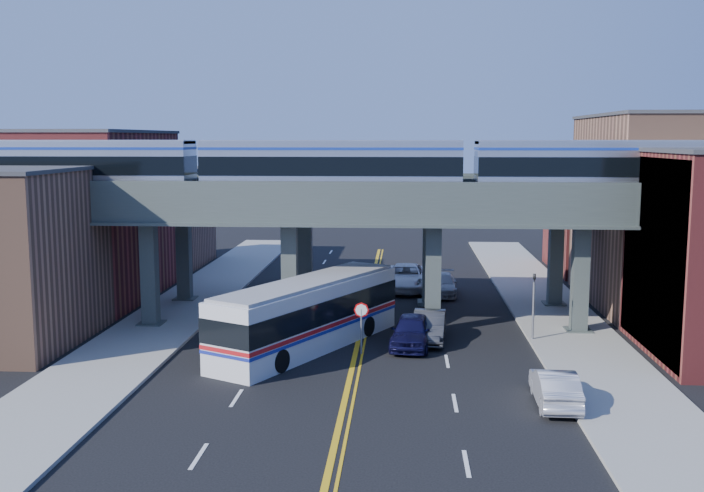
{
  "coord_description": "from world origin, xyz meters",
  "views": [
    {
      "loc": [
        2.36,
        -34.87,
        10.69
      ],
      "look_at": [
        -0.49,
        7.9,
        4.76
      ],
      "focal_mm": 40.0,
      "sensor_mm": 36.0,
      "label": 1
    }
  ],
  "objects_px": {
    "stop_sign": "(361,320)",
    "car_lane_d": "(442,284)",
    "traffic_signal": "(534,299)",
    "car_lane_b": "(429,326)",
    "car_parked_curb": "(555,387)",
    "car_lane_a": "(412,331)",
    "car_lane_c": "(406,277)",
    "transit_train": "(332,167)",
    "transit_bus": "(309,315)"
  },
  "relations": [
    {
      "from": "car_lane_a",
      "to": "car_lane_c",
      "type": "bearing_deg",
      "value": 97.37
    },
    {
      "from": "car_lane_b",
      "to": "car_parked_curb",
      "type": "height_order",
      "value": "car_lane_b"
    },
    {
      "from": "transit_train",
      "to": "stop_sign",
      "type": "distance_m",
      "value": 9.12
    },
    {
      "from": "traffic_signal",
      "to": "car_lane_c",
      "type": "height_order",
      "value": "traffic_signal"
    },
    {
      "from": "car_lane_b",
      "to": "car_parked_curb",
      "type": "bearing_deg",
      "value": -59.68
    },
    {
      "from": "stop_sign",
      "to": "car_lane_c",
      "type": "bearing_deg",
      "value": 82.51
    },
    {
      "from": "car_lane_a",
      "to": "car_parked_curb",
      "type": "height_order",
      "value": "car_lane_a"
    },
    {
      "from": "transit_train",
      "to": "car_parked_curb",
      "type": "xyz_separation_m",
      "value": [
        10.12,
        -11.95,
        -8.4
      ]
    },
    {
      "from": "car_lane_b",
      "to": "car_lane_d",
      "type": "height_order",
      "value": "car_lane_b"
    },
    {
      "from": "traffic_signal",
      "to": "car_lane_b",
      "type": "height_order",
      "value": "traffic_signal"
    },
    {
      "from": "traffic_signal",
      "to": "car_parked_curb",
      "type": "bearing_deg",
      "value": -94.03
    },
    {
      "from": "stop_sign",
      "to": "car_lane_b",
      "type": "bearing_deg",
      "value": 39.79
    },
    {
      "from": "car_lane_c",
      "to": "car_lane_a",
      "type": "bearing_deg",
      "value": -85.28
    },
    {
      "from": "transit_train",
      "to": "stop_sign",
      "type": "xyz_separation_m",
      "value": [
        1.92,
        -5.0,
        -7.38
      ]
    },
    {
      "from": "stop_sign",
      "to": "car_lane_d",
      "type": "height_order",
      "value": "stop_sign"
    },
    {
      "from": "transit_train",
      "to": "transit_bus",
      "type": "bearing_deg",
      "value": -101.7
    },
    {
      "from": "car_lane_d",
      "to": "stop_sign",
      "type": "bearing_deg",
      "value": -104.56
    },
    {
      "from": "car_lane_c",
      "to": "car_parked_curb",
      "type": "bearing_deg",
      "value": -72.3
    },
    {
      "from": "stop_sign",
      "to": "car_lane_b",
      "type": "xyz_separation_m",
      "value": [
        3.45,
        2.88,
        -0.98
      ]
    },
    {
      "from": "transit_bus",
      "to": "car_lane_c",
      "type": "relative_size",
      "value": 2.04
    },
    {
      "from": "car_lane_b",
      "to": "stop_sign",
      "type": "bearing_deg",
      "value": -135.67
    },
    {
      "from": "transit_train",
      "to": "car_lane_d",
      "type": "bearing_deg",
      "value": 57.42
    },
    {
      "from": "traffic_signal",
      "to": "car_lane_d",
      "type": "height_order",
      "value": "traffic_signal"
    },
    {
      "from": "transit_bus",
      "to": "car_parked_curb",
      "type": "height_order",
      "value": "transit_bus"
    },
    {
      "from": "stop_sign",
      "to": "transit_bus",
      "type": "bearing_deg",
      "value": 160.17
    },
    {
      "from": "car_lane_b",
      "to": "car_lane_a",
      "type": "bearing_deg",
      "value": -121.48
    },
    {
      "from": "stop_sign",
      "to": "car_lane_c",
      "type": "xyz_separation_m",
      "value": [
        2.23,
        16.97,
        -0.88
      ]
    },
    {
      "from": "stop_sign",
      "to": "traffic_signal",
      "type": "xyz_separation_m",
      "value": [
        8.9,
        3.0,
        0.54
      ]
    },
    {
      "from": "stop_sign",
      "to": "car_lane_a",
      "type": "height_order",
      "value": "stop_sign"
    },
    {
      "from": "stop_sign",
      "to": "car_parked_curb",
      "type": "height_order",
      "value": "stop_sign"
    },
    {
      "from": "transit_bus",
      "to": "car_parked_curb",
      "type": "distance_m",
      "value": 13.56
    },
    {
      "from": "transit_train",
      "to": "car_lane_b",
      "type": "bearing_deg",
      "value": -21.55
    },
    {
      "from": "car_lane_a",
      "to": "car_lane_d",
      "type": "height_order",
      "value": "car_lane_a"
    },
    {
      "from": "traffic_signal",
      "to": "car_lane_b",
      "type": "distance_m",
      "value": 5.66
    },
    {
      "from": "transit_train",
      "to": "car_lane_d",
      "type": "relative_size",
      "value": 8.89
    },
    {
      "from": "stop_sign",
      "to": "traffic_signal",
      "type": "bearing_deg",
      "value": 18.63
    },
    {
      "from": "stop_sign",
      "to": "car_parked_curb",
      "type": "xyz_separation_m",
      "value": [
        8.2,
        -6.95,
        -1.03
      ]
    },
    {
      "from": "car_lane_c",
      "to": "stop_sign",
      "type": "bearing_deg",
      "value": -93.81
    },
    {
      "from": "car_lane_b",
      "to": "car_lane_d",
      "type": "distance_m",
      "value": 12.54
    },
    {
      "from": "car_lane_d",
      "to": "car_lane_a",
      "type": "bearing_deg",
      "value": -96.58
    },
    {
      "from": "transit_bus",
      "to": "car_lane_c",
      "type": "bearing_deg",
      "value": 10.68
    },
    {
      "from": "traffic_signal",
      "to": "car_lane_c",
      "type": "relative_size",
      "value": 0.65
    },
    {
      "from": "car_lane_c",
      "to": "car_parked_curb",
      "type": "height_order",
      "value": "car_lane_c"
    },
    {
      "from": "transit_bus",
      "to": "car_parked_curb",
      "type": "xyz_separation_m",
      "value": [
        10.95,
        -7.94,
        -1.0
      ]
    },
    {
      "from": "transit_bus",
      "to": "car_lane_d",
      "type": "relative_size",
      "value": 2.62
    },
    {
      "from": "traffic_signal",
      "to": "car_lane_b",
      "type": "xyz_separation_m",
      "value": [
        -5.45,
        -0.12,
        -1.52
      ]
    },
    {
      "from": "car_lane_d",
      "to": "car_parked_curb",
      "type": "height_order",
      "value": "car_parked_curb"
    },
    {
      "from": "transit_train",
      "to": "car_lane_a",
      "type": "bearing_deg",
      "value": -37.72
    },
    {
      "from": "car_lane_d",
      "to": "transit_train",
      "type": "bearing_deg",
      "value": -120.13
    },
    {
      "from": "car_lane_a",
      "to": "car_lane_c",
      "type": "xyz_separation_m",
      "value": [
        -0.28,
        15.39,
        0.05
      ]
    }
  ]
}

